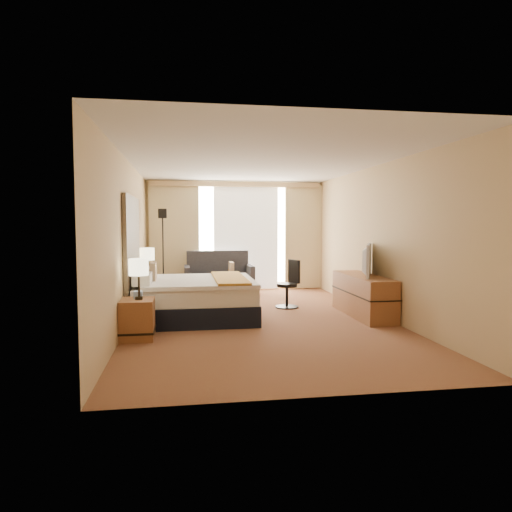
{
  "coord_description": "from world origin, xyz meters",
  "views": [
    {
      "loc": [
        -1.22,
        -7.44,
        1.58
      ],
      "look_at": [
        0.02,
        0.4,
        1.03
      ],
      "focal_mm": 32.0,
      "sensor_mm": 36.0,
      "label": 1
    }
  ],
  "objects": [
    {
      "name": "media_dresser",
      "position": [
        1.83,
        0.0,
        0.35
      ],
      "size": [
        0.5,
        1.8,
        0.7
      ],
      "primitive_type": "cube",
      "color": "#985D37",
      "rests_on": "floor"
    },
    {
      "name": "loveseat",
      "position": [
        -0.45,
        2.9,
        0.32
      ],
      "size": [
        1.55,
        0.84,
        0.96
      ],
      "rotation": [
        0.0,
        0.0,
        0.01
      ],
      "color": "maroon",
      "rests_on": "floor"
    },
    {
      "name": "bed",
      "position": [
        -1.06,
        0.2,
        0.35
      ],
      "size": [
        1.96,
        1.79,
        0.95
      ],
      "color": "black",
      "rests_on": "floor"
    },
    {
      "name": "desk_chair",
      "position": [
        0.74,
        0.96,
        0.4
      ],
      "size": [
        0.45,
        0.45,
        0.91
      ],
      "rotation": [
        0.0,
        0.0,
        0.34
      ],
      "color": "black",
      "rests_on": "floor"
    },
    {
      "name": "television",
      "position": [
        1.78,
        -0.09,
        0.97
      ],
      "size": [
        0.51,
        0.91,
        0.55
      ],
      "primitive_type": "imported",
      "rotation": [
        0.0,
        0.0,
        1.14
      ],
      "color": "black",
      "rests_on": "media_dresser"
    },
    {
      "name": "floor_lamp",
      "position": [
        -1.66,
        2.3,
        1.34
      ],
      "size": [
        0.24,
        0.24,
        1.9
      ],
      "color": "black",
      "rests_on": "floor"
    },
    {
      "name": "window",
      "position": [
        0.25,
        3.47,
        1.32
      ],
      "size": [
        2.3,
        0.02,
        2.3
      ],
      "primitive_type": "cube",
      "color": "white",
      "rests_on": "wall_back"
    },
    {
      "name": "nightstand_left",
      "position": [
        -1.87,
        -1.05,
        0.28
      ],
      "size": [
        0.45,
        0.52,
        0.55
      ],
      "primitive_type": "cube",
      "color": "#985D37",
      "rests_on": "floor"
    },
    {
      "name": "nightstand_right",
      "position": [
        -1.87,
        1.45,
        0.28
      ],
      "size": [
        0.45,
        0.52,
        0.55
      ],
      "primitive_type": "cube",
      "color": "#985D37",
      "rests_on": "floor"
    },
    {
      "name": "telephone",
      "position": [
        -1.88,
        1.34,
        0.59
      ],
      "size": [
        0.24,
        0.22,
        0.08
      ],
      "primitive_type": "cube",
      "rotation": [
        0.0,
        0.0,
        0.39
      ],
      "color": "black",
      "rests_on": "nightstand_right"
    },
    {
      "name": "wall_left",
      "position": [
        -2.1,
        0.0,
        1.3
      ],
      "size": [
        0.02,
        7.0,
        2.6
      ],
      "primitive_type": "cube",
      "color": "tan",
      "rests_on": "ground"
    },
    {
      "name": "ceiling",
      "position": [
        0.0,
        0.0,
        2.6
      ],
      "size": [
        4.2,
        7.0,
        0.02
      ],
      "primitive_type": "cube",
      "color": "silver",
      "rests_on": "wall_back"
    },
    {
      "name": "wall_front",
      "position": [
        0.0,
        -3.5,
        1.3
      ],
      "size": [
        4.2,
        0.02,
        2.6
      ],
      "primitive_type": "cube",
      "color": "tan",
      "rests_on": "ground"
    },
    {
      "name": "headboard",
      "position": [
        -2.06,
        0.2,
        1.28
      ],
      "size": [
        0.06,
        1.85,
        1.5
      ],
      "primitive_type": "cube",
      "color": "black",
      "rests_on": "wall_left"
    },
    {
      "name": "tissue_box",
      "position": [
        -1.86,
        -0.99,
        0.6
      ],
      "size": [
        0.12,
        0.12,
        0.11
      ],
      "primitive_type": "cube",
      "rotation": [
        0.0,
        0.0,
        0.01
      ],
      "color": "#8DAADB",
      "rests_on": "nightstand_left"
    },
    {
      "name": "curtains",
      "position": [
        -0.0,
        3.39,
        1.41
      ],
      "size": [
        4.12,
        0.19,
        2.56
      ],
      "color": "beige",
      "rests_on": "floor"
    },
    {
      "name": "lamp_right",
      "position": [
        -1.93,
        1.49,
        1.0
      ],
      "size": [
        0.27,
        0.27,
        0.58
      ],
      "color": "black",
      "rests_on": "nightstand_right"
    },
    {
      "name": "lamp_left",
      "position": [
        -1.84,
        -1.07,
        0.99
      ],
      "size": [
        0.27,
        0.27,
        0.56
      ],
      "color": "black",
      "rests_on": "nightstand_left"
    },
    {
      "name": "wall_back",
      "position": [
        0.0,
        3.5,
        1.3
      ],
      "size": [
        4.2,
        0.02,
        2.6
      ],
      "primitive_type": "cube",
      "color": "tan",
      "rests_on": "ground"
    },
    {
      "name": "floor",
      "position": [
        0.0,
        0.0,
        0.0
      ],
      "size": [
        4.2,
        7.0,
        0.02
      ],
      "primitive_type": "cube",
      "color": "#5A1B19",
      "rests_on": "ground"
    },
    {
      "name": "wall_right",
      "position": [
        2.1,
        0.0,
        1.3
      ],
      "size": [
        0.02,
        7.0,
        2.6
      ],
      "primitive_type": "cube",
      "color": "tan",
      "rests_on": "ground"
    }
  ]
}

